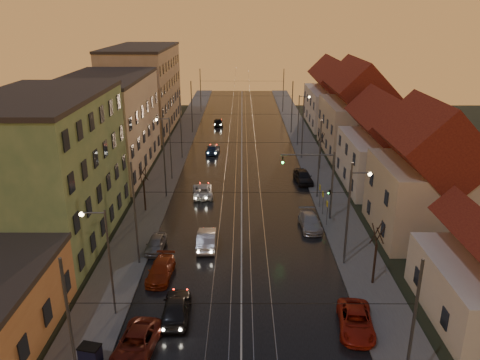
{
  "coord_description": "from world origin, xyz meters",
  "views": [
    {
      "loc": [
        0.03,
        -25.52,
        20.0
      ],
      "look_at": [
        -0.18,
        21.21,
        3.13
      ],
      "focal_mm": 35.0,
      "sensor_mm": 36.0,
      "label": 1
    }
  ],
  "objects_px": {
    "street_lamp_0": "(105,253)",
    "street_lamp_1": "(352,206)",
    "driving_car_4": "(218,122)",
    "dumpster": "(90,355)",
    "driving_car_1": "(207,239)",
    "parked_right_2": "(303,177)",
    "driving_car_3": "(213,149)",
    "parked_right_1": "(310,222)",
    "parked_left_1": "(136,344)",
    "driving_car_0": "(176,307)",
    "parked_left_2": "(161,270)",
    "street_lamp_2": "(168,142)",
    "street_lamp_3": "(301,115)",
    "parked_right_0": "(356,321)",
    "driving_car_2": "(203,191)",
    "traffic_light_mast": "(323,177)",
    "parked_left_3": "(156,244)"
  },
  "relations": [
    {
      "from": "parked_left_2",
      "to": "dumpster",
      "type": "bearing_deg",
      "value": -101.4
    },
    {
      "from": "driving_car_0",
      "to": "parked_left_2",
      "type": "xyz_separation_m",
      "value": [
        -1.93,
        5.17,
        -0.15
      ]
    },
    {
      "from": "driving_car_1",
      "to": "parked_right_1",
      "type": "height_order",
      "value": "driving_car_1"
    },
    {
      "from": "street_lamp_0",
      "to": "driving_car_1",
      "type": "xyz_separation_m",
      "value": [
        5.96,
        10.12,
        -4.12
      ]
    },
    {
      "from": "street_lamp_3",
      "to": "driving_car_4",
      "type": "height_order",
      "value": "street_lamp_3"
    },
    {
      "from": "dumpster",
      "to": "parked_right_1",
      "type": "bearing_deg",
      "value": 63.07
    },
    {
      "from": "street_lamp_1",
      "to": "driving_car_0",
      "type": "relative_size",
      "value": 1.72
    },
    {
      "from": "street_lamp_1",
      "to": "driving_car_3",
      "type": "height_order",
      "value": "street_lamp_1"
    },
    {
      "from": "street_lamp_1",
      "to": "parked_right_1",
      "type": "relative_size",
      "value": 1.72
    },
    {
      "from": "street_lamp_0",
      "to": "parked_right_0",
      "type": "distance_m",
      "value": 17.3
    },
    {
      "from": "street_lamp_0",
      "to": "driving_car_1",
      "type": "bearing_deg",
      "value": 59.51
    },
    {
      "from": "street_lamp_3",
      "to": "driving_car_1",
      "type": "xyz_separation_m",
      "value": [
        -12.25,
        -33.88,
        -4.12
      ]
    },
    {
      "from": "street_lamp_1",
      "to": "street_lamp_2",
      "type": "height_order",
      "value": "same"
    },
    {
      "from": "street_lamp_0",
      "to": "driving_car_1",
      "type": "height_order",
      "value": "street_lamp_0"
    },
    {
      "from": "street_lamp_3",
      "to": "dumpster",
      "type": "height_order",
      "value": "street_lamp_3"
    },
    {
      "from": "street_lamp_0",
      "to": "parked_right_2",
      "type": "relative_size",
      "value": 1.73
    },
    {
      "from": "driving_car_3",
      "to": "parked_right_2",
      "type": "relative_size",
      "value": 0.96
    },
    {
      "from": "street_lamp_0",
      "to": "street_lamp_2",
      "type": "xyz_separation_m",
      "value": [
        0.0,
        28.0,
        0.0
      ]
    },
    {
      "from": "parked_right_1",
      "to": "street_lamp_3",
      "type": "bearing_deg",
      "value": 83.23
    },
    {
      "from": "driving_car_2",
      "to": "dumpster",
      "type": "xyz_separation_m",
      "value": [
        -4.54,
        -27.31,
        0.04
      ]
    },
    {
      "from": "traffic_light_mast",
      "to": "parked_right_2",
      "type": "height_order",
      "value": "traffic_light_mast"
    },
    {
      "from": "driving_car_0",
      "to": "driving_car_1",
      "type": "distance_m",
      "value": 10.43
    },
    {
      "from": "street_lamp_3",
      "to": "parked_right_1",
      "type": "distance_m",
      "value": 30.35
    },
    {
      "from": "driving_car_3",
      "to": "driving_car_1",
      "type": "bearing_deg",
      "value": 95.08
    },
    {
      "from": "street_lamp_0",
      "to": "parked_right_1",
      "type": "relative_size",
      "value": 1.72
    },
    {
      "from": "street_lamp_3",
      "to": "dumpster",
      "type": "distance_m",
      "value": 52.29
    },
    {
      "from": "driving_car_3",
      "to": "dumpster",
      "type": "distance_m",
      "value": 44.76
    },
    {
      "from": "driving_car_1",
      "to": "parked_right_2",
      "type": "distance_m",
      "value": 19.99
    },
    {
      "from": "street_lamp_0",
      "to": "dumpster",
      "type": "relative_size",
      "value": 6.67
    },
    {
      "from": "street_lamp_2",
      "to": "parked_right_2",
      "type": "bearing_deg",
      "value": -3.49
    },
    {
      "from": "street_lamp_1",
      "to": "parked_left_1",
      "type": "distance_m",
      "value": 20.04
    },
    {
      "from": "traffic_light_mast",
      "to": "driving_car_4",
      "type": "height_order",
      "value": "traffic_light_mast"
    },
    {
      "from": "parked_right_0",
      "to": "driving_car_0",
      "type": "bearing_deg",
      "value": -179.25
    },
    {
      "from": "driving_car_4",
      "to": "dumpster",
      "type": "bearing_deg",
      "value": 82.27
    },
    {
      "from": "street_lamp_1",
      "to": "driving_car_3",
      "type": "bearing_deg",
      "value": 113.04
    },
    {
      "from": "parked_left_2",
      "to": "parked_right_1",
      "type": "height_order",
      "value": "parked_right_1"
    },
    {
      "from": "driving_car_4",
      "to": "parked_right_0",
      "type": "xyz_separation_m",
      "value": [
        11.97,
        -59.11,
        -0.03
      ]
    },
    {
      "from": "driving_car_1",
      "to": "parked_left_2",
      "type": "xyz_separation_m",
      "value": [
        -3.28,
        -5.18,
        -0.13
      ]
    },
    {
      "from": "parked_left_2",
      "to": "parked_left_3",
      "type": "height_order",
      "value": "parked_left_2"
    },
    {
      "from": "parked_left_1",
      "to": "parked_right_0",
      "type": "height_order",
      "value": "parked_left_1"
    },
    {
      "from": "traffic_light_mast",
      "to": "parked_right_0",
      "type": "bearing_deg",
      "value": -91.29
    },
    {
      "from": "driving_car_0",
      "to": "driving_car_4",
      "type": "height_order",
      "value": "driving_car_0"
    },
    {
      "from": "street_lamp_0",
      "to": "street_lamp_1",
      "type": "xyz_separation_m",
      "value": [
        18.21,
        8.0,
        0.0
      ]
    },
    {
      "from": "street_lamp_0",
      "to": "driving_car_4",
      "type": "distance_m",
      "value": 57.93
    },
    {
      "from": "street_lamp_2",
      "to": "parked_right_0",
      "type": "relative_size",
      "value": 1.67
    },
    {
      "from": "driving_car_3",
      "to": "parked_right_1",
      "type": "relative_size",
      "value": 0.96
    },
    {
      "from": "driving_car_0",
      "to": "parked_left_3",
      "type": "distance_m",
      "value": 10.16
    },
    {
      "from": "driving_car_3",
      "to": "parked_left_3",
      "type": "distance_m",
      "value": 30.37
    },
    {
      "from": "driving_car_1",
      "to": "parked_left_1",
      "type": "height_order",
      "value": "driving_car_1"
    },
    {
      "from": "driving_car_2",
      "to": "traffic_light_mast",
      "type": "bearing_deg",
      "value": 146.13
    }
  ]
}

